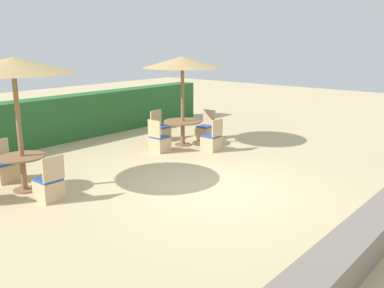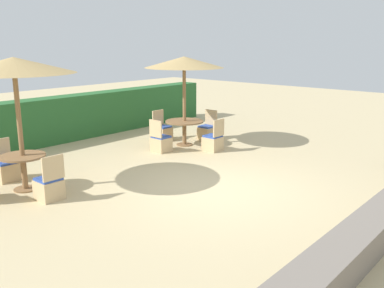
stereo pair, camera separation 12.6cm
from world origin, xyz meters
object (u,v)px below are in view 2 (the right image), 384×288
parasol_back_left (14,66)px  round_table_back_left (23,164)px  patio_chair_back_left_north (6,169)px  patio_chair_back_right_north (162,132)px  patio_chair_back_left_south (49,187)px  parasol_back_right (184,63)px  patio_chair_back_right_west (161,142)px  patio_chair_back_right_south (213,142)px  patio_chair_back_right_east (207,131)px  round_table_back_right (184,126)px

parasol_back_left → round_table_back_left: parasol_back_left is taller
patio_chair_back_left_north → parasol_back_left: bearing=87.2°
patio_chair_back_right_north → parasol_back_left: bearing=11.8°
patio_chair_back_left_south → patio_chair_back_right_north: 5.55m
parasol_back_right → patio_chair_back_right_west: bearing=-179.8°
patio_chair_back_left_south → patio_chair_back_right_south: size_ratio=1.00×
round_table_back_left → patio_chair_back_left_north: size_ratio=1.00×
round_table_back_left → patio_chair_back_right_east: size_ratio=1.00×
parasol_back_right → patio_chair_back_right_east: bearing=-3.0°
patio_chair_back_right_north → patio_chair_back_right_south: size_ratio=1.00×
patio_chair_back_right_south → patio_chair_back_right_west: same height
patio_chair_back_right_west → patio_chair_back_left_south: bearing=-76.3°
parasol_back_left → patio_chair_back_right_west: size_ratio=2.97×
patio_chair_back_right_north → patio_chair_back_left_north: bearing=1.9°
parasol_back_left → patio_chair_back_right_west: parasol_back_left is taller
parasol_back_left → patio_chair_back_right_west: 4.75m
patio_chair_back_right_north → patio_chair_back_right_south: (-0.03, -2.06, 0.00)m
round_table_back_left → patio_chair_back_left_south: patio_chair_back_left_south is taller
round_table_back_left → patio_chair_back_right_east: (6.18, 0.05, -0.30)m
round_table_back_right → patio_chair_back_right_south: patio_chair_back_right_south is taller
parasol_back_right → round_table_back_right: size_ratio=2.31×
parasol_back_left → round_table_back_right: size_ratio=2.43×
patio_chair_back_left_south → patio_chair_back_right_north: bearing=21.1°
round_table_back_right → patio_chair_back_left_south: bearing=-168.9°
patio_chair_back_right_north → patio_chair_back_right_south: same height
patio_chair_back_right_north → patio_chair_back_right_east: (0.97, -1.04, 0.00)m
patio_chair_back_right_west → parasol_back_right: bearing=90.2°
parasol_back_left → round_table_back_right: parasol_back_left is taller
round_table_back_right → patio_chair_back_right_west: patio_chair_back_right_west is taller
patio_chair_back_right_east → patio_chair_back_left_north: bearing=82.0°
patio_chair_back_left_north → round_table_back_right: bearing=171.0°
patio_chair_back_left_north → patio_chair_back_right_west: size_ratio=1.00×
parasol_back_left → round_table_back_left: bearing=90.0°
patio_chair_back_right_west → round_table_back_left: bearing=-88.7°
patio_chair_back_right_south → patio_chair_back_right_east: (0.99, 1.02, 0.00)m
patio_chair_back_left_south → round_table_back_left: bearing=92.1°
round_table_back_right → patio_chair_back_right_north: 1.04m
round_table_back_left → patio_chair_back_right_east: bearing=0.4°
round_table_back_left → patio_chair_back_left_south: 0.96m
parasol_back_left → patio_chair_back_left_south: 2.49m
round_table_back_right → patio_chair_back_right_east: bearing=-3.0°
parasol_back_right → patio_chair_back_right_north: (0.06, 0.99, -2.19)m
round_table_back_left → patio_chair_back_right_east: patio_chair_back_right_east is taller
patio_chair_back_left_south → round_table_back_right: patio_chair_back_left_south is taller
patio_chair_back_right_north → round_table_back_left: bearing=11.8°
parasol_back_right → patio_chair_back_right_south: (0.03, -1.07, -2.19)m
round_table_back_left → patio_chair_back_right_west: patio_chair_back_right_west is taller
patio_chair_back_right_north → round_table_back_right: bearing=86.6°
patio_chair_back_left_north → parasol_back_right: (5.11, -0.81, 2.19)m
patio_chair_back_right_east → patio_chair_back_right_west: same height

